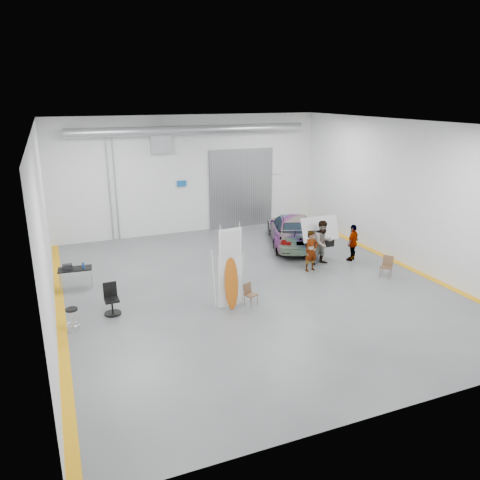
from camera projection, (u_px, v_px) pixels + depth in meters
name	position (u px, v px, depth m)	size (l,w,h in m)	color
ground	(252.00, 285.00, 17.81)	(16.00, 16.00, 0.00)	#56595C
room_shell	(236.00, 170.00, 18.64)	(14.02, 16.18, 6.01)	silver
sedan_car	(293.00, 230.00, 22.44)	(2.11, 5.18, 1.50)	white
person_a	(311.00, 251.00, 19.08)	(0.62, 0.40, 1.70)	#987553
person_b	(323.00, 243.00, 19.78)	(0.94, 0.72, 1.93)	slate
person_c	(353.00, 242.00, 20.27)	(0.94, 0.39, 1.63)	brown
surfboard_display	(230.00, 275.00, 15.54)	(0.85, 0.29, 2.99)	white
folding_chair_near	(251.00, 299.00, 16.07)	(0.49, 0.52, 0.78)	brown
folding_chair_far	(386.00, 271.00, 18.54)	(0.55, 0.65, 0.85)	brown
shop_stool	(73.00, 320.00, 14.27)	(0.39, 0.39, 0.76)	black
work_table	(73.00, 269.00, 17.38)	(1.26, 0.70, 0.99)	#9A9CA2
office_chair	(112.00, 301.00, 15.40)	(0.56, 0.56, 1.05)	black
trunk_lid	(319.00, 226.00, 20.13)	(1.75, 1.06, 0.04)	silver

